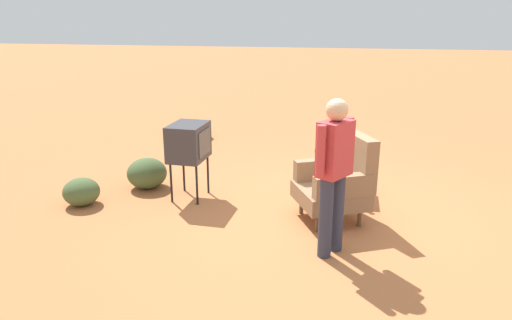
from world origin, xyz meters
TOP-DOWN VIEW (x-y plane):
  - ground_plane at (0.00, 0.00)m, footprint 60.00×60.00m
  - armchair at (-0.01, 0.10)m, footprint 1.03×1.04m
  - side_table at (-0.95, 0.03)m, footprint 0.56×0.56m
  - tv_on_stand at (-0.33, -1.89)m, footprint 0.62×0.47m
  - person_standing at (0.88, 0.06)m, footprint 0.50×0.38m
  - soda_can_red at (-0.72, -0.16)m, footprint 0.07×0.07m
  - bottle_short_clear at (-0.72, 0.11)m, footprint 0.06×0.06m
  - soda_can_blue at (-0.83, -0.08)m, footprint 0.07×0.07m
  - flower_vase at (-1.15, 0.00)m, footprint 0.14×0.10m
  - shrub_mid at (0.20, -3.21)m, footprint 0.47×0.47m
  - shrub_far at (-3.47, -2.80)m, footprint 0.48×0.48m
  - shrub_lone at (-0.57, -2.63)m, footprint 0.57×0.57m

SIDE VIEW (x-z plane):
  - ground_plane at x=0.00m, z-range 0.00..0.00m
  - shrub_mid at x=0.20m, z-range 0.00..0.36m
  - shrub_far at x=-3.47m, z-range 0.00..0.37m
  - shrub_lone at x=-0.57m, z-range 0.00..0.44m
  - armchair at x=-0.01m, z-range -0.03..1.03m
  - side_table at x=-0.95m, z-range 0.23..0.90m
  - soda_can_red at x=-0.72m, z-range 0.67..0.79m
  - soda_can_blue at x=-0.83m, z-range 0.67..0.79m
  - bottle_short_clear at x=-0.72m, z-range 0.67..0.87m
  - tv_on_stand at x=-0.33m, z-range 0.27..1.30m
  - flower_vase at x=-1.15m, z-range 0.68..0.95m
  - person_standing at x=0.88m, z-range 0.12..1.76m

